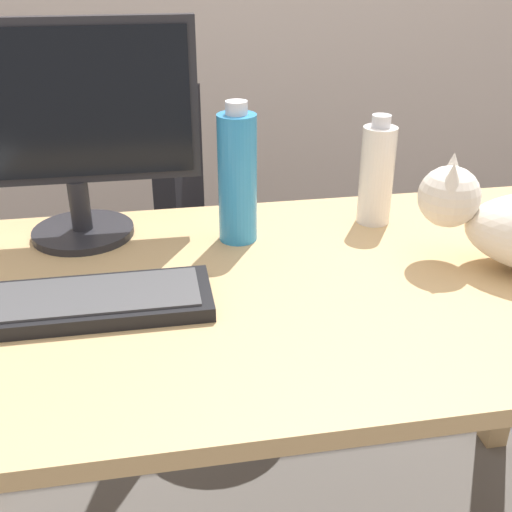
{
  "coord_description": "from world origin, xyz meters",
  "views": [
    {
      "loc": [
        -0.21,
        -0.94,
        1.29
      ],
      "look_at": [
        -0.05,
        -0.01,
        0.81
      ],
      "focal_mm": 44.55,
      "sensor_mm": 36.0,
      "label": 1
    }
  ],
  "objects_px": {
    "monitor": "(69,124)",
    "water_bottle": "(237,177)",
    "office_chair": "(229,271)",
    "keyboard": "(74,303)",
    "spray_bottle": "(377,174)"
  },
  "relations": [
    {
      "from": "keyboard",
      "to": "spray_bottle",
      "type": "xyz_separation_m",
      "value": [
        0.59,
        0.26,
        0.09
      ]
    },
    {
      "from": "water_bottle",
      "to": "spray_bottle",
      "type": "xyz_separation_m",
      "value": [
        0.29,
        0.04,
        -0.02
      ]
    },
    {
      "from": "monitor",
      "to": "spray_bottle",
      "type": "relative_size",
      "value": 2.13
    },
    {
      "from": "water_bottle",
      "to": "keyboard",
      "type": "bearing_deg",
      "value": -143.21
    },
    {
      "from": "monitor",
      "to": "spray_bottle",
      "type": "xyz_separation_m",
      "value": [
        0.6,
        -0.03,
        -0.12
      ]
    },
    {
      "from": "monitor",
      "to": "water_bottle",
      "type": "xyz_separation_m",
      "value": [
        0.3,
        -0.07,
        -0.1
      ]
    },
    {
      "from": "office_chair",
      "to": "water_bottle",
      "type": "distance_m",
      "value": 0.73
    },
    {
      "from": "office_chair",
      "to": "water_bottle",
      "type": "xyz_separation_m",
      "value": [
        -0.05,
        -0.54,
        0.49
      ]
    },
    {
      "from": "keyboard",
      "to": "spray_bottle",
      "type": "bearing_deg",
      "value": 23.72
    },
    {
      "from": "monitor",
      "to": "keyboard",
      "type": "xyz_separation_m",
      "value": [
        0.0,
        -0.29,
        -0.21
      ]
    },
    {
      "from": "keyboard",
      "to": "spray_bottle",
      "type": "height_order",
      "value": "spray_bottle"
    },
    {
      "from": "spray_bottle",
      "to": "keyboard",
      "type": "bearing_deg",
      "value": -156.28
    },
    {
      "from": "monitor",
      "to": "water_bottle",
      "type": "bearing_deg",
      "value": -12.63
    },
    {
      "from": "water_bottle",
      "to": "spray_bottle",
      "type": "distance_m",
      "value": 0.3
    },
    {
      "from": "keyboard",
      "to": "monitor",
      "type": "bearing_deg",
      "value": 90.84
    }
  ]
}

